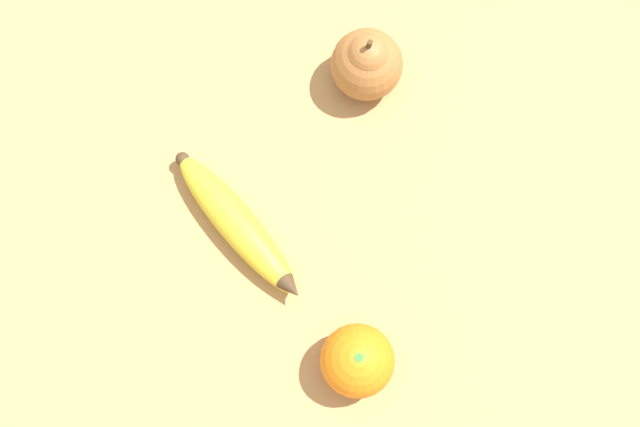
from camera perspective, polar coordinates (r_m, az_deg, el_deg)
ground_plane at (r=0.90m, az=-0.27°, el=5.84°), size 3.00×3.00×0.00m
banana at (r=0.86m, az=-5.28°, el=-0.74°), size 0.05×0.19×0.04m
orange at (r=0.82m, az=2.41°, el=-9.39°), size 0.07×0.07×0.07m
pear at (r=0.89m, az=3.03°, el=9.58°), size 0.07×0.07×0.09m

